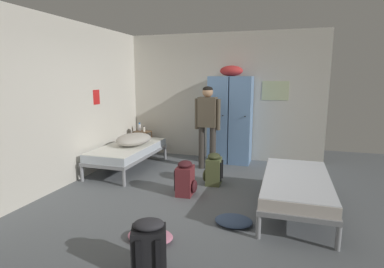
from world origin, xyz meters
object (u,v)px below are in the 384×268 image
lotion_bottle (144,129)px  backpack_black (149,248)px  backpack_maroon (186,179)px  clothes_pile_denim (234,221)px  locker_bank (230,118)px  bed_right (296,184)px  person_traveler (207,120)px  backpack_olive (213,170)px  water_bottle (139,127)px  bedding_heap (134,139)px  clothes_pile_pink (151,236)px  shelf_unit (143,140)px  bed_left_rear (128,151)px

lotion_bottle → backpack_black: size_ratio=0.25×
backpack_maroon → clothes_pile_denim: 1.20m
locker_bank → backpack_maroon: bearing=-98.3°
clothes_pile_denim → bed_right: bearing=41.6°
person_traveler → backpack_olive: bearing=-68.8°
lotion_bottle → locker_bank: bearing=1.2°
bed_right → water_bottle: 4.17m
bedding_heap → lotion_bottle: bedding_heap is taller
water_bottle → backpack_maroon: 2.86m
lotion_bottle → water_bottle: bearing=158.2°
person_traveler → clothes_pile_pink: person_traveler is taller
shelf_unit → backpack_maroon: (1.79, -2.11, -0.09)m
backpack_black → clothes_pile_denim: bearing=63.7°
person_traveler → backpack_olive: person_traveler is taller
water_bottle → bed_right: bearing=-32.5°
locker_bank → backpack_black: locker_bank is taller
bedding_heap → backpack_olive: size_ratio=1.62×
clothes_pile_pink → clothes_pile_denim: clothes_pile_pink is taller
person_traveler → clothes_pile_denim: size_ratio=3.48×
bed_left_rear → lotion_bottle: 1.15m
water_bottle → clothes_pile_denim: water_bottle is taller
bed_left_rear → clothes_pile_denim: bearing=-35.4°
backpack_black → backpack_maroon: bearing=98.6°
water_bottle → backpack_olive: bearing=-35.1°
backpack_black → backpack_olive: bearing=90.0°
bed_right → lotion_bottle: (-3.36, 2.17, 0.25)m
backpack_black → lotion_bottle: bearing=116.5°
shelf_unit → clothes_pile_denim: size_ratio=1.19×
person_traveler → clothes_pile_denim: bearing=-67.4°
locker_bank → bedding_heap: (-1.76, -1.06, -0.37)m
backpack_maroon → clothes_pile_pink: bearing=-87.8°
water_bottle → backpack_black: bearing=-62.2°
locker_bank → backpack_maroon: 2.25m
bed_left_rear → clothes_pile_denim: (2.43, -1.73, -0.33)m
clothes_pile_denim → backpack_black: bearing=-116.3°
backpack_olive → locker_bank: bearing=89.7°
bed_left_rear → clothes_pile_pink: bearing=-56.3°
bedding_heap → water_bottle: size_ratio=4.45×
clothes_pile_pink → backpack_olive: bearing=83.1°
bedding_heap → backpack_maroon: (1.45, -1.05, -0.34)m
bedding_heap → bed_right: bearing=-20.5°
clothes_pile_pink → clothes_pile_denim: 1.07m
bed_left_rear → backpack_olive: size_ratio=3.45×
bed_left_rear → bedding_heap: bedding_heap is taller
person_traveler → backpack_maroon: size_ratio=3.01×
lotion_bottle → backpack_olive: 2.52m
locker_bank → person_traveler: locker_bank is taller
water_bottle → backpack_black: 4.66m
bed_right → clothes_pile_denim: 1.05m
locker_bank → bed_left_rear: size_ratio=1.09×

